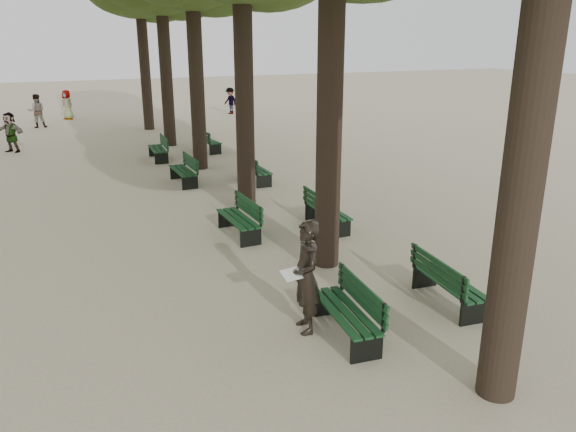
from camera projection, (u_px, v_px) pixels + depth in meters
name	position (u px, v px, depth m)	size (l,w,h in m)	color
ground	(330.00, 346.00, 8.88)	(120.00, 120.00, 0.00)	tan
bench_left_0	(346.00, 321.00, 9.09)	(0.75, 1.85, 0.92)	black
bench_left_1	(239.00, 225.00, 13.68)	(0.62, 1.81, 0.92)	black
bench_left_2	(183.00, 176.00, 18.51)	(0.60, 1.81, 0.92)	black
bench_left_3	(158.00, 153.00, 22.07)	(0.65, 1.82, 0.92)	black
bench_right_0	(448.00, 291.00, 10.18)	(0.75, 1.85, 0.92)	black
bench_right_1	(327.00, 217.00, 14.28)	(0.64, 1.82, 0.92)	black
bench_right_2	(256.00, 174.00, 18.72)	(0.58, 1.80, 0.92)	black
bench_right_3	(208.00, 145.00, 23.71)	(0.81, 1.86, 0.92)	black
man_with_map	(306.00, 277.00, 9.09)	(0.68, 0.81, 1.91)	black
pedestrian_e	(10.00, 132.00, 23.43)	(1.55, 0.33, 1.67)	#262628
pedestrian_a	(37.00, 111.00, 29.71)	(0.85, 0.35, 1.76)	#262628
pedestrian_b	(230.00, 101.00, 34.96)	(1.05, 0.32, 1.62)	#262628
pedestrian_d	(67.00, 105.00, 32.67)	(0.83, 0.34, 1.69)	#262628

